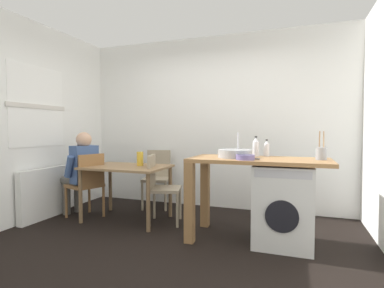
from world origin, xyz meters
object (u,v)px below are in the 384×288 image
(chair_person_seat, at_px, (88,182))
(mixing_bowl, at_px, (245,157))
(utensil_crock, at_px, (321,153))
(vase, at_px, (140,159))
(bottle_tall_green, at_px, (256,147))
(chair_spare_by_wall, at_px, (157,175))
(dining_table, at_px, (127,173))
(washing_machine, at_px, (283,205))
(chair_opposite, at_px, (160,185))
(seated_person, at_px, (81,169))
(bottle_squat_brown, at_px, (267,149))

(chair_person_seat, xyz_separation_m, mixing_bowl, (2.22, -0.27, 0.44))
(utensil_crock, bearing_deg, vase, 173.89)
(bottle_tall_green, height_order, utensil_crock, utensil_crock)
(mixing_bowl, height_order, vase, mixing_bowl)
(utensil_crock, bearing_deg, chair_spare_by_wall, 158.58)
(vase, bearing_deg, utensil_crock, -6.11)
(dining_table, bearing_deg, vase, 33.69)
(chair_spare_by_wall, distance_m, bottle_tall_green, 1.87)
(washing_machine, relative_size, mixing_bowl, 4.43)
(washing_machine, relative_size, bottle_tall_green, 3.60)
(chair_person_seat, bearing_deg, vase, -52.82)
(dining_table, height_order, utensil_crock, utensil_crock)
(chair_opposite, bearing_deg, chair_person_seat, -97.61)
(chair_opposite, relative_size, vase, 4.73)
(bottle_tall_green, distance_m, utensil_crock, 0.72)
(washing_machine, height_order, utensil_crock, utensil_crock)
(utensil_crock, bearing_deg, bottle_tall_green, 164.67)
(mixing_bowl, bearing_deg, washing_machine, 27.71)
(mixing_bowl, distance_m, utensil_crock, 0.79)
(washing_machine, distance_m, bottle_tall_green, 0.72)
(chair_spare_by_wall, bearing_deg, bottle_tall_green, 143.09)
(chair_opposite, xyz_separation_m, seated_person, (-1.18, -0.10, 0.16))
(chair_opposite, bearing_deg, chair_spare_by_wall, -168.12)
(dining_table, relative_size, mixing_bowl, 5.67)
(seated_person, bearing_deg, utensil_crock, -71.92)
(chair_person_seat, distance_m, utensil_crock, 3.00)
(chair_person_seat, bearing_deg, utensil_crock, -70.96)
(washing_machine, height_order, bottle_tall_green, bottle_tall_green)
(dining_table, xyz_separation_m, chair_spare_by_wall, (0.08, 0.77, -0.14))
(chair_spare_by_wall, height_order, washing_machine, chair_spare_by_wall)
(chair_person_seat, distance_m, washing_machine, 2.60)
(washing_machine, xyz_separation_m, bottle_tall_green, (-0.33, 0.24, 0.60))
(vase, bearing_deg, chair_spare_by_wall, 95.67)
(seated_person, xyz_separation_m, utensil_crock, (3.12, -0.07, 0.32))
(bottle_squat_brown, bearing_deg, dining_table, -177.35)
(bottle_tall_green, bearing_deg, washing_machine, -36.68)
(chair_opposite, bearing_deg, vase, -118.27)
(seated_person, height_order, utensil_crock, utensil_crock)
(seated_person, bearing_deg, chair_person_seat, -90.00)
(chair_spare_by_wall, xyz_separation_m, bottle_tall_green, (1.64, -0.73, 0.52))
(chair_person_seat, bearing_deg, chair_spare_by_wall, -15.82)
(chair_person_seat, distance_m, bottle_squat_brown, 2.45)
(chair_person_seat, bearing_deg, dining_table, -57.84)
(chair_person_seat, distance_m, chair_opposite, 1.04)
(chair_person_seat, height_order, utensil_crock, utensil_crock)
(chair_person_seat, xyz_separation_m, utensil_crock, (2.97, -0.02, 0.48))
(bottle_tall_green, distance_m, bottle_squat_brown, 0.13)
(chair_person_seat, relative_size, seated_person, 0.75)
(seated_person, relative_size, vase, 6.30)
(chair_person_seat, xyz_separation_m, bottle_squat_brown, (2.39, 0.21, 0.50))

